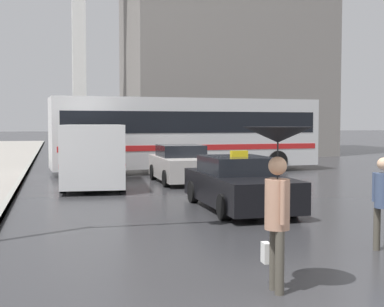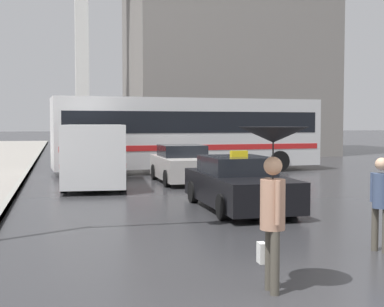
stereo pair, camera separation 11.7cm
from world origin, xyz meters
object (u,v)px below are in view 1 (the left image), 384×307
object	(u,v)px
ambulance_van	(93,152)
pedestrian_with_umbrella	(277,168)
traffic_light	(25,26)
taxi	(238,184)
pedestrian_man	(384,199)
sedan_red	(182,165)
city_bus	(187,131)

from	to	relation	value
ambulance_van	pedestrian_with_umbrella	world-z (taller)	same
ambulance_van	traffic_light	size ratio (longest dim) A/B	0.95
taxi	traffic_light	world-z (taller)	traffic_light
ambulance_van	pedestrian_man	world-z (taller)	ambulance_van
taxi	sedan_red	bearing A→B (deg)	-90.08
ambulance_van	traffic_light	world-z (taller)	traffic_light
pedestrian_man	sedan_red	bearing A→B (deg)	164.17
city_bus	traffic_light	world-z (taller)	traffic_light
city_bus	traffic_light	bearing A→B (deg)	150.96
sedan_red	city_bus	bearing A→B (deg)	-106.76
pedestrian_with_umbrella	pedestrian_man	xyz separation A→B (m)	(2.68, 1.60, -0.72)
taxi	pedestrian_man	size ratio (longest dim) A/B	2.76
taxi	ambulance_van	size ratio (longest dim) A/B	0.83
sedan_red	pedestrian_man	bearing A→B (deg)	94.32
city_bus	pedestrian_with_umbrella	size ratio (longest dim) A/B	5.68
ambulance_van	traffic_light	bearing A→B (deg)	83.09
taxi	pedestrian_with_umbrella	distance (m)	6.93
pedestrian_man	ambulance_van	bearing A→B (deg)	-179.40
city_bus	traffic_light	size ratio (longest dim) A/B	2.16
sedan_red	traffic_light	distance (m)	11.12
ambulance_van	pedestrian_man	xyz separation A→B (m)	(4.17, -11.00, -0.29)
pedestrian_with_umbrella	pedestrian_man	world-z (taller)	pedestrian_with_umbrella
ambulance_van	traffic_light	distance (m)	9.45
sedan_red	traffic_light	bearing A→B (deg)	61.35
taxi	ambulance_van	bearing A→B (deg)	-61.16
ambulance_van	sedan_red	bearing A→B (deg)	-167.74
sedan_red	pedestrian_man	distance (m)	11.48
taxi	traffic_light	distance (m)	6.72
taxi	ambulance_van	world-z (taller)	ambulance_van
sedan_red	city_bus	world-z (taller)	city_bus
pedestrian_with_umbrella	pedestrian_man	bearing A→B (deg)	-55.40
city_bus	pedestrian_man	xyz separation A→B (m)	(-0.41, -15.70, -0.93)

